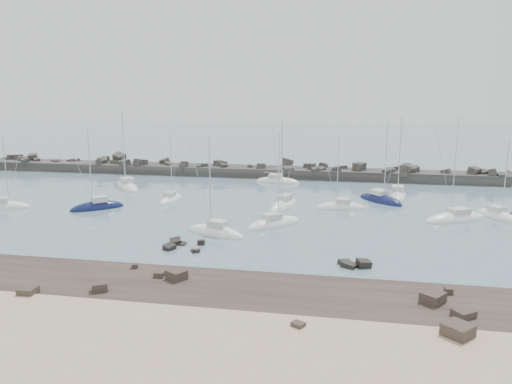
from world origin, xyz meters
TOP-DOWN VIEW (x-y plane):
  - ground at (0.00, 0.00)m, footprint 400.00×400.00m
  - sand_strip at (0.00, -32.00)m, footprint 140.00×14.00m
  - rock_shelf at (0.00, -22.04)m, footprint 140.00×12.00m
  - rock_cluster_near at (-4.34, -9.17)m, footprint 4.48×3.98m
  - rock_cluster_far at (14.41, -11.93)m, footprint 3.49×2.53m
  - breakwater at (-7.70, 38.01)m, footprint 115.00×7.21m
  - sailboat_0 at (-35.97, 3.70)m, footprint 7.36×3.84m
  - sailboat_1 at (-24.97, 21.41)m, footprint 8.35×9.22m
  - sailboat_2 at (-22.37, 5.76)m, footprint 7.46×6.92m
  - sailboat_3 at (-13.67, 12.93)m, footprint 2.78×7.26m
  - sailboat_4 at (0.64, 31.70)m, footprint 8.75×3.79m
  - sailboat_5 at (-1.87, -3.78)m, footprint 8.31×5.10m
  - sailboat_6 at (4.38, 11.90)m, footprint 4.88×8.74m
  - sailboat_7 at (4.53, 1.67)m, footprint 7.52×7.64m
  - sailboat_8 at (18.79, 18.56)m, footprint 7.76×8.23m
  - sailboat_9 at (12.76, 12.67)m, footprint 7.53×3.44m
  - sailboat_10 at (21.76, 22.82)m, footprint 3.36×9.01m
  - sailboat_11 at (28.05, 8.73)m, footprint 9.66×7.29m
  - sailboat_14 at (33.99, 11.03)m, footprint 5.75×7.45m

SIDE VIEW (x-z plane):
  - ground at x=0.00m, z-range 0.00..0.00m
  - sand_strip at x=0.00m, z-range -0.50..0.50m
  - rock_shelf at x=0.00m, z-range -1.03..1.07m
  - rock_cluster_near at x=-4.34m, z-range -0.64..0.73m
  - rock_cluster_far at x=14.41m, z-range -0.63..0.72m
  - sailboat_4 at x=0.64m, z-range -6.53..6.79m
  - sailboat_11 at x=28.05m, z-range -7.27..7.53m
  - sailboat_9 at x=12.76m, z-range -5.64..5.90m
  - sailboat_3 at x=-13.67m, z-range -5.54..5.81m
  - sailboat_7 at x=4.53m, z-range -6.36..6.64m
  - sailboat_14 at x=33.99m, z-range -5.73..6.02m
  - sailboat_0 at x=-35.97m, z-range -5.54..5.83m
  - sailboat_8 at x=18.79m, z-range -6.73..7.03m
  - sailboat_10 at x=21.76m, z-range -6.91..7.22m
  - sailboat_1 at x=-24.97m, z-range -7.42..7.73m
  - sailboat_5 at x=-1.87m, z-range -6.25..6.57m
  - sailboat_6 at x=4.38m, z-range -6.55..6.87m
  - sailboat_2 at x=-22.37m, z-range -6.14..6.46m
  - breakwater at x=-7.70m, z-range -2.41..3.09m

